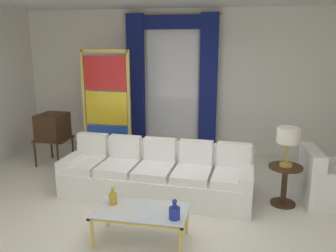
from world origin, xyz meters
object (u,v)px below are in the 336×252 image
vintage_tv (53,127)px  table_lamp_brass (288,137)px  bottle_blue_decanter (113,198)px  bottle_crystal_tall (175,212)px  coffee_table (141,213)px  peacock_figurine (128,160)px  armchair_white (328,183)px  couch_white_long (157,175)px  round_side_table (284,182)px  stained_glass_divider (107,110)px

vintage_tv → table_lamp_brass: size_ratio=2.36×
bottle_blue_decanter → bottle_crystal_tall: bottle_crystal_tall is taller
coffee_table → peacock_figurine: (-0.85, 2.23, -0.15)m
bottle_blue_decanter → vintage_tv: bearing=131.6°
bottle_blue_decanter → armchair_white: armchair_white is taller
couch_white_long → table_lamp_brass: bearing=-0.9°
peacock_figurine → round_side_table: bearing=-18.6°
coffee_table → stained_glass_divider: (-1.37, 2.59, 0.69)m
couch_white_long → bottle_blue_decanter: size_ratio=13.08×
bottle_crystal_tall → peacock_figurine: 2.71m
coffee_table → bottle_blue_decanter: bottle_blue_decanter is taller
couch_white_long → round_side_table: (1.90, -0.03, 0.05)m
couch_white_long → round_side_table: bearing=-0.9°
couch_white_long → bottle_crystal_tall: couch_white_long is taller
bottle_crystal_tall → peacock_figurine: size_ratio=0.40×
couch_white_long → peacock_figurine: size_ratio=4.94×
armchair_white → round_side_table: size_ratio=1.45×
stained_glass_divider → round_side_table: size_ratio=3.70×
bottle_crystal_tall → round_side_table: (1.37, 1.48, -0.14)m
couch_white_long → round_side_table: couch_white_long is taller
bottle_crystal_tall → peacock_figurine: (-1.28, 2.37, -0.27)m
couch_white_long → bottle_crystal_tall: (0.53, -1.51, 0.19)m
stained_glass_divider → armchair_white: bearing=-15.1°
round_side_table → coffee_table: bearing=-143.2°
couch_white_long → table_lamp_brass: size_ratio=5.20×
vintage_tv → stained_glass_divider: (1.02, 0.23, 0.33)m
couch_white_long → armchair_white: (2.55, 0.19, -0.02)m
peacock_figurine → table_lamp_brass: size_ratio=1.05×
bottle_blue_decanter → peacock_figurine: bottle_blue_decanter is taller
bottle_blue_decanter → armchair_white: 3.19m
vintage_tv → armchair_white: 4.92m
armchair_white → peacock_figurine: 3.37m
stained_glass_divider → table_lamp_brass: size_ratio=3.86×
coffee_table → armchair_white: (2.44, 1.56, -0.08)m
armchair_white → vintage_tv: bearing=170.6°
table_lamp_brass → stained_glass_divider: bearing=158.4°
bottle_blue_decanter → armchair_white: size_ratio=0.26×
vintage_tv → coffee_table: bearing=-44.6°
armchair_white → peacock_figurine: bearing=168.5°
bottle_crystal_tall → vintage_tv: bearing=138.5°
peacock_figurine → table_lamp_brass: table_lamp_brass is taller
coffee_table → armchair_white: size_ratio=1.29×
vintage_tv → peacock_figurine: size_ratio=2.24×
armchair_white → peacock_figurine: size_ratio=1.44×
vintage_tv → armchair_white: bearing=-9.4°
coffee_table → table_lamp_brass: table_lamp_brass is taller
bottle_blue_decanter → bottle_crystal_tall: (0.80, -0.22, 0.00)m
couch_white_long → armchair_white: bearing=4.3°
peacock_figurine → armchair_white: bearing=-11.5°
armchair_white → round_side_table: bearing=-161.2°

